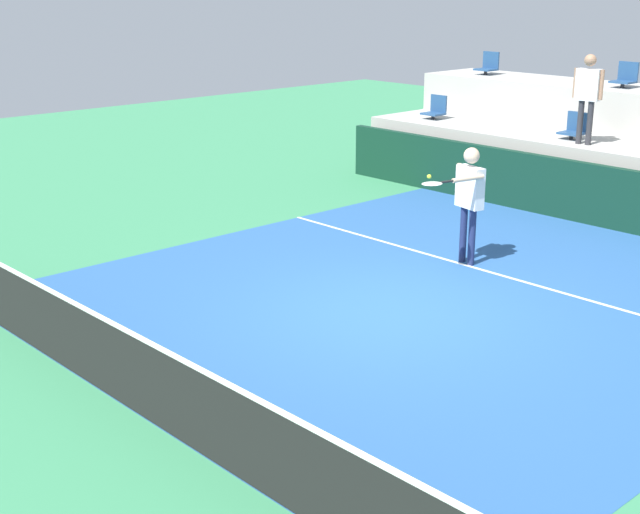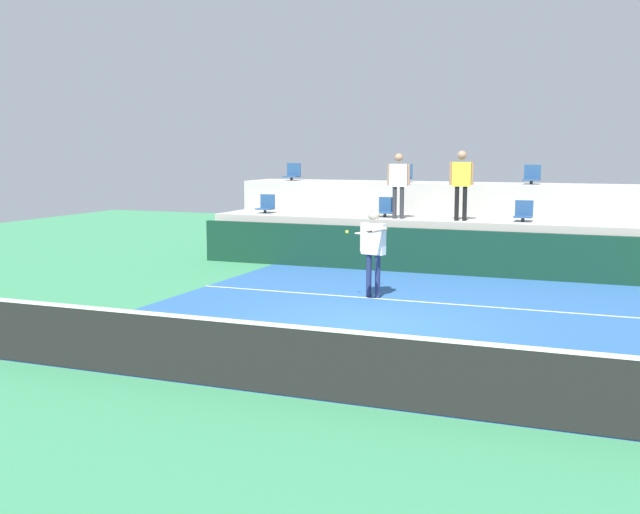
% 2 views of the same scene
% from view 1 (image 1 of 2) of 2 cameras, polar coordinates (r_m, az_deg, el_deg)
% --- Properties ---
extents(ground_plane, '(40.00, 40.00, 0.00)m').
position_cam_1_polar(ground_plane, '(12.02, 4.23, -3.56)').
color(ground_plane, '#388456').
extents(court_inner_paint, '(9.00, 10.00, 0.01)m').
position_cam_1_polar(court_inner_paint, '(12.73, 7.31, -2.43)').
color(court_inner_paint, '#285693').
rests_on(court_inner_paint, ground_plane).
extents(court_service_line, '(9.00, 0.06, 0.00)m').
position_cam_1_polar(court_service_line, '(13.78, 11.07, -1.04)').
color(court_service_line, white).
rests_on(court_service_line, ground_plane).
extents(tennis_net, '(10.48, 0.08, 1.07)m').
position_cam_1_polar(tennis_net, '(9.51, -12.53, -6.56)').
color(tennis_net, black).
rests_on(tennis_net, ground_plane).
extents(sponsor_backboard, '(13.00, 0.16, 1.10)m').
position_cam_1_polar(sponsor_backboard, '(16.59, 18.62, 3.47)').
color(sponsor_backboard, '#0F3323').
rests_on(sponsor_backboard, ground_plane).
extents(stadium_chair_lower_far_left, '(0.44, 0.40, 0.52)m').
position_cam_1_polar(stadium_chair_lower_far_left, '(20.36, 7.38, 9.32)').
color(stadium_chair_lower_far_left, '#2D2D33').
rests_on(stadium_chair_lower_far_left, seating_tier_lower).
extents(stadium_chair_lower_left, '(0.44, 0.40, 0.52)m').
position_cam_1_polar(stadium_chair_lower_left, '(18.34, 15.88, 7.91)').
color(stadium_chair_lower_left, '#2D2D33').
rests_on(stadium_chair_lower_left, seating_tier_lower).
extents(stadium_chair_upper_far_left, '(0.44, 0.40, 0.52)m').
position_cam_1_polar(stadium_chair_upper_far_left, '(21.65, 10.66, 11.91)').
color(stadium_chair_upper_far_left, '#2D2D33').
rests_on(stadium_chair_upper_far_left, seating_tier_upper).
extents(stadium_chair_upper_left, '(0.44, 0.40, 0.52)m').
position_cam_1_polar(stadium_chair_upper_left, '(19.78, 18.86, 10.79)').
color(stadium_chair_upper_left, '#2D2D33').
rests_on(stadium_chair_upper_left, seating_tier_upper).
extents(tennis_player, '(0.62, 1.32, 1.83)m').
position_cam_1_polar(tennis_player, '(13.88, 9.42, 4.05)').
color(tennis_player, navy).
rests_on(tennis_player, ground_plane).
extents(spectator_in_white, '(0.59, 0.25, 1.68)m').
position_cam_1_polar(spectator_in_white, '(17.68, 16.68, 10.11)').
color(spectator_in_white, '#2D2D33').
rests_on(spectator_in_white, seating_tier_lower).
extents(tennis_ball, '(0.07, 0.07, 0.07)m').
position_cam_1_polar(tennis_ball, '(13.72, 6.96, 5.10)').
color(tennis_ball, '#CCE033').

